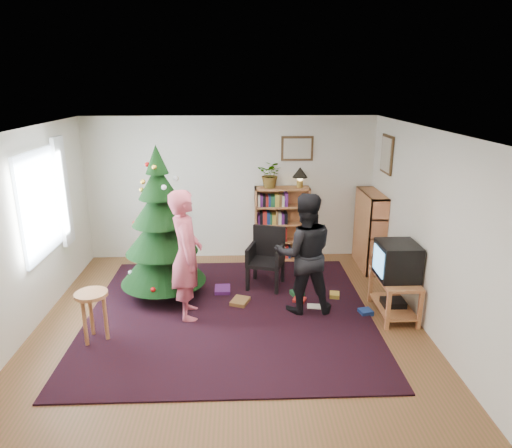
{
  "coord_description": "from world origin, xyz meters",
  "views": [
    {
      "loc": [
        0.14,
        -5.31,
        3.03
      ],
      "look_at": [
        0.38,
        0.89,
        1.1
      ],
      "focal_mm": 32.0,
      "sensor_mm": 36.0,
      "label": 1
    }
  ],
  "objects_px": {
    "picture_right": "(387,154)",
    "bookshelf_back": "(282,223)",
    "picture_back": "(297,148)",
    "crt_tv": "(397,261)",
    "bookshelf_right": "(370,229)",
    "table_lamp": "(300,174)",
    "potted_plant": "(271,174)",
    "person_standing": "(186,255)",
    "stool": "(92,304)",
    "armchair": "(265,255)",
    "person_by_chair": "(304,254)",
    "tv_stand": "(394,293)",
    "christmas_tree": "(161,236)"
  },
  "relations": [
    {
      "from": "picture_back",
      "to": "potted_plant",
      "type": "relative_size",
      "value": 1.19
    },
    {
      "from": "tv_stand",
      "to": "person_by_chair",
      "type": "height_order",
      "value": "person_by_chair"
    },
    {
      "from": "person_standing",
      "to": "person_by_chair",
      "type": "distance_m",
      "value": 1.56
    },
    {
      "from": "person_standing",
      "to": "potted_plant",
      "type": "xyz_separation_m",
      "value": [
        1.24,
        2.07,
        0.65
      ]
    },
    {
      "from": "picture_back",
      "to": "person_by_chair",
      "type": "bearing_deg",
      "value": -93.83
    },
    {
      "from": "armchair",
      "to": "potted_plant",
      "type": "bearing_deg",
      "value": 99.16
    },
    {
      "from": "picture_right",
      "to": "armchair",
      "type": "xyz_separation_m",
      "value": [
        -1.94,
        -0.53,
        -1.45
      ]
    },
    {
      "from": "bookshelf_back",
      "to": "picture_back",
      "type": "bearing_deg",
      "value": 27.77
    },
    {
      "from": "bookshelf_back",
      "to": "tv_stand",
      "type": "bearing_deg",
      "value": -58.27
    },
    {
      "from": "picture_back",
      "to": "crt_tv",
      "type": "bearing_deg",
      "value": -64.92
    },
    {
      "from": "picture_back",
      "to": "person_by_chair",
      "type": "xyz_separation_m",
      "value": [
        -0.14,
        -2.11,
        -1.11
      ]
    },
    {
      "from": "crt_tv",
      "to": "armchair",
      "type": "xyz_separation_m",
      "value": [
        -1.68,
        1.03,
        -0.29
      ]
    },
    {
      "from": "person_standing",
      "to": "person_by_chair",
      "type": "relative_size",
      "value": 1.05
    },
    {
      "from": "picture_right",
      "to": "bookshelf_back",
      "type": "relative_size",
      "value": 0.46
    },
    {
      "from": "tv_stand",
      "to": "person_by_chair",
      "type": "distance_m",
      "value": 1.33
    },
    {
      "from": "picture_right",
      "to": "person_standing",
      "type": "relative_size",
      "value": 0.34
    },
    {
      "from": "picture_back",
      "to": "bookshelf_right",
      "type": "height_order",
      "value": "picture_back"
    },
    {
      "from": "picture_back",
      "to": "crt_tv",
      "type": "distance_m",
      "value": 2.77
    },
    {
      "from": "bookshelf_right",
      "to": "tv_stand",
      "type": "distance_m",
      "value": 1.75
    },
    {
      "from": "crt_tv",
      "to": "person_by_chair",
      "type": "xyz_separation_m",
      "value": [
        -1.21,
        0.17,
        0.05
      ]
    },
    {
      "from": "tv_stand",
      "to": "stool",
      "type": "xyz_separation_m",
      "value": [
        -3.85,
        -0.52,
        0.18
      ]
    },
    {
      "from": "person_standing",
      "to": "potted_plant",
      "type": "height_order",
      "value": "potted_plant"
    },
    {
      "from": "crt_tv",
      "to": "stool",
      "type": "relative_size",
      "value": 0.84
    },
    {
      "from": "person_by_chair",
      "to": "potted_plant",
      "type": "relative_size",
      "value": 3.61
    },
    {
      "from": "tv_stand",
      "to": "table_lamp",
      "type": "distance_m",
      "value": 2.67
    },
    {
      "from": "person_by_chair",
      "to": "bookshelf_right",
      "type": "bearing_deg",
      "value": -131.66
    },
    {
      "from": "bookshelf_right",
      "to": "stool",
      "type": "distance_m",
      "value": 4.55
    },
    {
      "from": "picture_back",
      "to": "bookshelf_right",
      "type": "bearing_deg",
      "value": -25.47
    },
    {
      "from": "picture_back",
      "to": "stool",
      "type": "bearing_deg",
      "value": -134.8
    },
    {
      "from": "crt_tv",
      "to": "bookshelf_back",
      "type": "bearing_deg",
      "value": 121.68
    },
    {
      "from": "armchair",
      "to": "person_standing",
      "type": "relative_size",
      "value": 0.53
    },
    {
      "from": "christmas_tree",
      "to": "person_by_chair",
      "type": "distance_m",
      "value": 2.05
    },
    {
      "from": "bookshelf_back",
      "to": "picture_right",
      "type": "bearing_deg",
      "value": -20.46
    },
    {
      "from": "crt_tv",
      "to": "potted_plant",
      "type": "distance_m",
      "value": 2.73
    },
    {
      "from": "picture_right",
      "to": "table_lamp",
      "type": "xyz_separation_m",
      "value": [
        -1.28,
        0.59,
        -0.41
      ]
    },
    {
      "from": "christmas_tree",
      "to": "potted_plant",
      "type": "bearing_deg",
      "value": 40.82
    },
    {
      "from": "table_lamp",
      "to": "potted_plant",
      "type": "bearing_deg",
      "value": -180.0
    },
    {
      "from": "picture_back",
      "to": "person_by_chair",
      "type": "relative_size",
      "value": 0.33
    },
    {
      "from": "bookshelf_right",
      "to": "picture_back",
      "type": "bearing_deg",
      "value": 64.53
    },
    {
      "from": "picture_back",
      "to": "christmas_tree",
      "type": "xyz_separation_m",
      "value": [
        -2.12,
        -1.57,
        -1.02
      ]
    },
    {
      "from": "christmas_tree",
      "to": "bookshelf_back",
      "type": "relative_size",
      "value": 1.72
    },
    {
      "from": "picture_back",
      "to": "crt_tv",
      "type": "relative_size",
      "value": 1.01
    },
    {
      "from": "christmas_tree",
      "to": "armchair",
      "type": "bearing_deg",
      "value": 12.0
    },
    {
      "from": "picture_back",
      "to": "table_lamp",
      "type": "distance_m",
      "value": 0.44
    },
    {
      "from": "crt_tv",
      "to": "potted_plant",
      "type": "relative_size",
      "value": 1.18
    },
    {
      "from": "picture_back",
      "to": "potted_plant",
      "type": "height_order",
      "value": "picture_back"
    },
    {
      "from": "bookshelf_right",
      "to": "picture_right",
      "type": "bearing_deg",
      "value": -139.52
    },
    {
      "from": "armchair",
      "to": "stool",
      "type": "distance_m",
      "value": 2.66
    },
    {
      "from": "bookshelf_right",
      "to": "potted_plant",
      "type": "xyz_separation_m",
      "value": [
        -1.65,
        0.43,
        0.87
      ]
    },
    {
      "from": "christmas_tree",
      "to": "armchair",
      "type": "relative_size",
      "value": 2.41
    }
  ]
}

